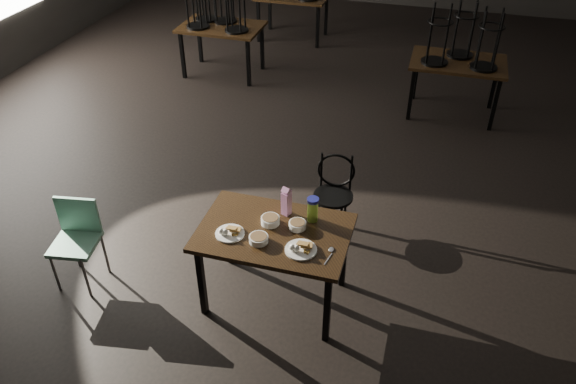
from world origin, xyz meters
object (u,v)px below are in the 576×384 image
(water_bottle, at_px, (313,209))
(juice_carton, at_px, (286,202))
(bentwood_chair, at_px, (334,188))
(school_chair, at_px, (77,235))
(main_table, at_px, (274,238))

(water_bottle, bearing_deg, juice_carton, 175.10)
(bentwood_chair, relative_size, school_chair, 1.01)
(bentwood_chair, distance_m, school_chair, 2.36)
(bentwood_chair, bearing_deg, water_bottle, -96.01)
(main_table, relative_size, bentwood_chair, 1.50)
(main_table, distance_m, bentwood_chair, 1.13)
(bentwood_chair, height_order, school_chair, bentwood_chair)
(juice_carton, bearing_deg, bentwood_chair, 74.57)
(juice_carton, xyz_separation_m, bentwood_chair, (0.23, 0.84, -0.40))
(juice_carton, relative_size, bentwood_chair, 0.33)
(school_chair, bearing_deg, bentwood_chair, 23.74)
(main_table, bearing_deg, water_bottle, 40.17)
(main_table, bearing_deg, juice_carton, 81.98)
(main_table, height_order, juice_carton, juice_carton)
(school_chair, bearing_deg, water_bottle, 2.91)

